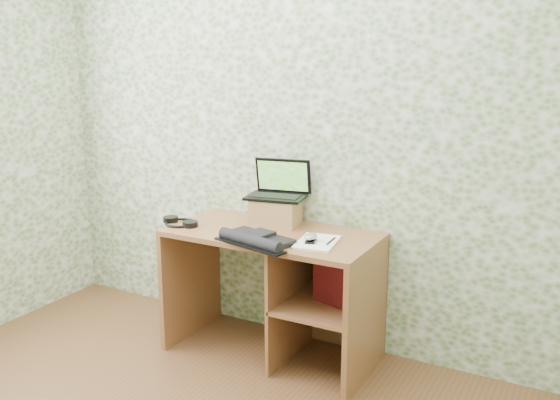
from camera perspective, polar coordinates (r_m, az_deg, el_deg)
The scene contains 10 objects.
wall_back at distance 3.72m, azimuth 1.59°, elevation 6.44°, with size 3.50×3.50×0.00m, color silver.
desk at distance 3.64m, azimuth 0.58°, elevation -7.05°, with size 1.20×0.60×0.75m.
riser at distance 3.69m, azimuth -0.39°, elevation -1.06°, with size 0.27×0.22×0.16m, color #9F6D47.
laptop at distance 3.69m, azimuth -0.12°, elevation 1.07°, with size 0.37×0.30×0.23m.
keyboard at distance 3.36m, azimuth -2.25°, elevation -3.60°, with size 0.46×0.32×0.06m.
headphones at distance 3.76m, azimuth -9.10°, elevation -2.03°, with size 0.26×0.21×0.03m.
notepad at distance 3.36m, azimuth 3.41°, elevation -3.89°, with size 0.20×0.29×0.01m, color white.
mouse at distance 3.34m, azimuth 2.83°, elevation -3.54°, with size 0.06×0.10×0.03m, color #B4B4B6.
pen at distance 3.35m, azimuth 4.68°, elevation -3.74°, with size 0.01×0.01×0.14m, color black.
red_box at distance 3.47m, azimuth 4.84°, elevation -7.39°, with size 0.22×0.07×0.26m, color maroon.
Camera 1 is at (1.67, -1.54, 1.77)m, focal length 40.00 mm.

